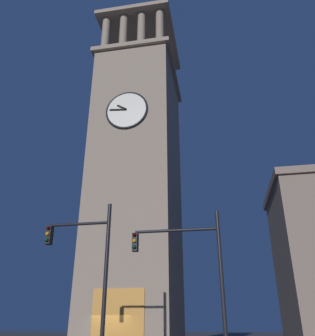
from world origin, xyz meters
The scene contains 3 objects.
clocktower centered at (-0.46, -4.11, 12.28)m, with size 6.73×8.81×30.67m.
traffic_signal_near centered at (-1.53, 8.14, 4.12)m, with size 2.75×0.41×6.59m.
traffic_signal_far centered at (-5.60, 7.49, 4.00)m, with size 3.60×0.41×6.23m.
Camera 1 is at (-6.75, 21.37, 1.97)m, focal length 36.95 mm.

